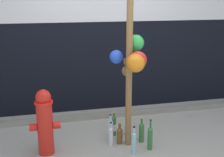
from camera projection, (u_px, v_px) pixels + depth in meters
The scene contains 13 objects.
ground_plane at pixel (134, 156), 3.80m from camera, with size 14.00×14.00×0.00m, color #9E9B93.
curb_strip at pixel (110, 115), 5.04m from camera, with size 8.00×0.12×0.08m, color gray.
memorial_post at pixel (132, 40), 3.74m from camera, with size 0.45×0.50×2.64m.
fire_hydrant at pixel (45, 122), 3.77m from camera, with size 0.38×0.23×0.86m.
bottle_0 at pixel (114, 126), 4.34m from camera, with size 0.06×0.06×0.37m.
bottle_1 at pixel (150, 138), 3.94m from camera, with size 0.07×0.07×0.42m.
bottle_2 at pixel (111, 130), 4.20m from camera, with size 0.07×0.07×0.38m.
bottle_3 at pixel (111, 135), 4.06m from camera, with size 0.06×0.06×0.34m.
bottle_4 at pixel (128, 125), 4.35m from camera, with size 0.07×0.07×0.36m.
bottle_5 at pixel (142, 132), 4.15m from camera, with size 0.07×0.07×0.36m.
bottle_6 at pixel (134, 142), 3.85m from camera, with size 0.06×0.06×0.37m.
bottle_7 at pixel (120, 135), 4.11m from camera, with size 0.08×0.08×0.31m.
litter_0 at pixel (190, 116), 5.07m from camera, with size 0.09×0.07×0.01m, color #8C99B2.
Camera 1 is at (-1.04, -3.25, 1.96)m, focal length 48.13 mm.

